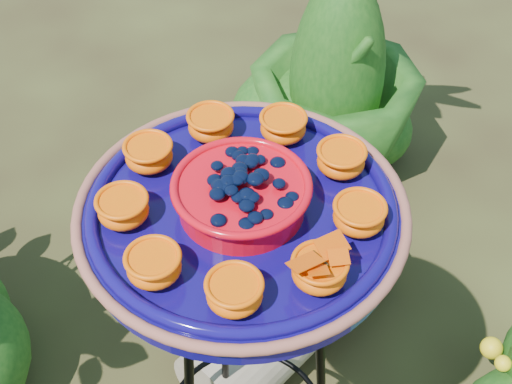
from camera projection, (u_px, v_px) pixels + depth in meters
tripod_stand at (245, 358)px, 1.28m from camera, size 0.42×0.42×0.89m
feeder_dish at (242, 209)px, 1.00m from camera, size 0.58×0.58×0.11m
driftwood_log at (295, 311)px, 1.87m from camera, size 0.69×0.32×0.22m
shrub_back_right at (340, 48)px, 2.08m from camera, size 0.75×0.75×0.95m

